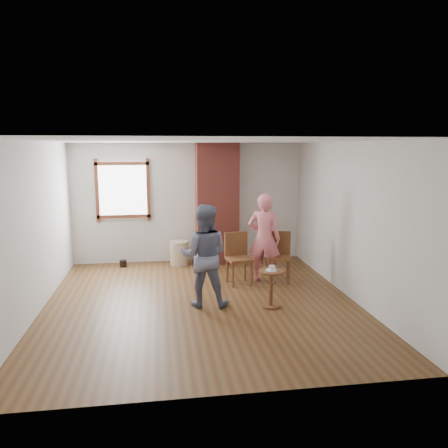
% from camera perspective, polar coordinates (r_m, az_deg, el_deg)
% --- Properties ---
extents(ground, '(5.50, 5.50, 0.00)m').
position_cam_1_polar(ground, '(7.27, -3.00, -10.16)').
color(ground, brown).
rests_on(ground, ground).
extents(room_shell, '(5.04, 5.52, 2.62)m').
position_cam_1_polar(room_shell, '(7.45, -4.01, 4.63)').
color(room_shell, silver).
rests_on(room_shell, ground).
extents(brick_chimney, '(0.90, 0.50, 2.60)m').
position_cam_1_polar(brick_chimney, '(9.45, -0.92, 2.67)').
color(brick_chimney, '#AB473C').
rests_on(brick_chimney, ground).
extents(stoneware_crock, '(0.42, 0.42, 0.52)m').
position_cam_1_polar(stoneware_crock, '(9.47, -5.86, -3.78)').
color(stoneware_crock, '#C6AE8F').
rests_on(stoneware_crock, ground).
extents(dark_pot, '(0.15, 0.15, 0.15)m').
position_cam_1_polar(dark_pot, '(9.54, -13.04, -5.03)').
color(dark_pot, black).
rests_on(dark_pot, ground).
extents(dining_chair_left, '(0.50, 0.50, 0.94)m').
position_cam_1_polar(dining_chair_left, '(8.12, 1.84, -4.07)').
color(dining_chair_left, brown).
rests_on(dining_chair_left, ground).
extents(dining_chair_right, '(0.53, 0.53, 0.94)m').
position_cam_1_polar(dining_chair_right, '(8.30, 7.19, -3.88)').
color(dining_chair_right, brown).
rests_on(dining_chair_right, ground).
extents(side_table, '(0.40, 0.40, 0.60)m').
position_cam_1_polar(side_table, '(6.96, 6.18, -7.61)').
color(side_table, brown).
rests_on(side_table, ground).
extents(cake_plate, '(0.18, 0.18, 0.01)m').
position_cam_1_polar(cake_plate, '(6.90, 6.21, -6.02)').
color(cake_plate, white).
rests_on(cake_plate, side_table).
extents(cake_slice, '(0.08, 0.07, 0.06)m').
position_cam_1_polar(cake_slice, '(6.90, 6.29, -5.75)').
color(cake_slice, white).
rests_on(cake_slice, cake_plate).
extents(man, '(0.90, 0.76, 1.63)m').
position_cam_1_polar(man, '(6.91, -2.63, -4.15)').
color(man, '#151839').
rests_on(man, ground).
extents(person_pink, '(0.72, 0.62, 1.67)m').
position_cam_1_polar(person_pink, '(8.14, 5.27, -1.87)').
color(person_pink, '#E8747E').
rests_on(person_pink, ground).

